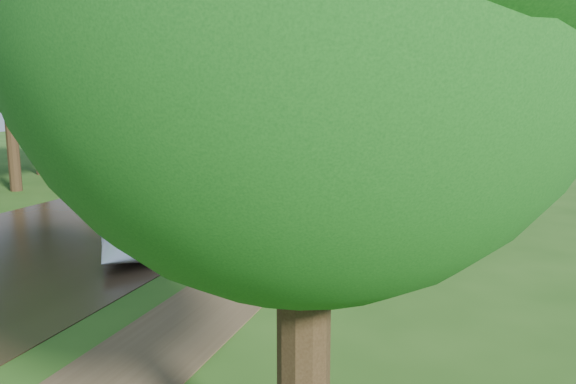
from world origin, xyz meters
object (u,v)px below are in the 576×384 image
(second_boat, at_px, (327,163))
(pedestrian_dark, at_px, (408,148))
(sandwich_board, at_px, (261,248))
(pedestrian_pink, at_px, (397,154))
(plant_boat, at_px, (216,200))

(second_boat, bearing_deg, pedestrian_dark, 57.63)
(sandwich_board, bearing_deg, pedestrian_pink, 86.89)
(plant_boat, xyz_separation_m, pedestrian_pink, (4.14, 17.23, 0.11))
(plant_boat, bearing_deg, second_boat, 89.14)
(sandwich_board, distance_m, pedestrian_dark, 27.06)
(second_boat, bearing_deg, pedestrian_pink, 23.55)
(plant_boat, height_order, pedestrian_pink, plant_boat)
(pedestrian_dark, bearing_deg, sandwich_board, -125.02)
(plant_boat, xyz_separation_m, sandwich_board, (3.33, -4.10, -0.41))
(sandwich_board, bearing_deg, second_boat, 98.29)
(second_boat, xyz_separation_m, pedestrian_dark, (3.93, 7.95, 0.33))
(second_boat, distance_m, sandwich_board, 19.35)
(plant_boat, bearing_deg, sandwich_board, -50.87)
(sandwich_board, bearing_deg, pedestrian_dark, 87.32)
(pedestrian_pink, xyz_separation_m, pedestrian_dark, (0.01, 5.72, -0.16))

